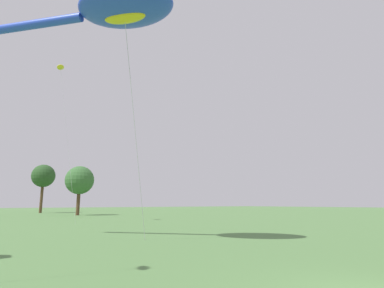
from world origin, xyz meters
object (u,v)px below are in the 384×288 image
at_px(big_show_kite, 118,9).
at_px(small_kite_stunt_black, 61,68).
at_px(tree_oak_left, 80,180).
at_px(tree_shrub_far, 43,176).

distance_m(big_show_kite, small_kite_stunt_black, 20.67).
bearing_deg(tree_oak_left, tree_shrub_far, 97.76).
bearing_deg(big_show_kite, small_kite_stunt_black, 135.07).
bearing_deg(big_show_kite, tree_oak_left, 125.23).
distance_m(small_kite_stunt_black, tree_oak_left, 22.82).
relative_size(big_show_kite, tree_shrub_far, 1.33).
bearing_deg(small_kite_stunt_black, tree_shrub_far, 10.93).
bearing_deg(tree_shrub_far, tree_oak_left, -82.24).
bearing_deg(tree_oak_left, big_show_kite, -104.28).
relative_size(big_show_kite, tree_oak_left, 1.63).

